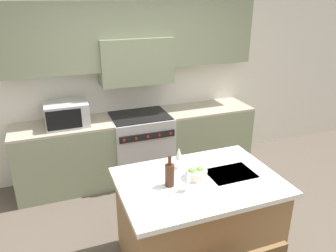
{
  "coord_description": "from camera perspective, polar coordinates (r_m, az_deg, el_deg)",
  "views": [
    {
      "loc": [
        -1.13,
        -2.25,
        2.45
      ],
      "look_at": [
        0.02,
        0.79,
        1.15
      ],
      "focal_mm": 35.0,
      "sensor_mm": 36.0,
      "label": 1
    }
  ],
  "objects": [
    {
      "name": "back_cabinetry",
      "position": [
        4.57,
        -6.17,
        10.8
      ],
      "size": [
        10.0,
        0.46,
        2.7
      ],
      "color": "silver",
      "rests_on": "ground_plane"
    },
    {
      "name": "fruit_bowl",
      "position": [
        3.02,
        4.86,
        -8.21
      ],
      "size": [
        0.21,
        0.21,
        0.11
      ],
      "color": "silver",
      "rests_on": "kitchen_island"
    },
    {
      "name": "wine_glass_far",
      "position": [
        3.12,
        1.9,
        -4.9
      ],
      "size": [
        0.07,
        0.07,
        0.22
      ],
      "color": "white",
      "rests_on": "kitchen_island"
    },
    {
      "name": "wine_bottle",
      "position": [
        2.86,
        0.3,
        -8.43
      ],
      "size": [
        0.09,
        0.09,
        0.29
      ],
      "color": "#422314",
      "rests_on": "kitchen_island"
    },
    {
      "name": "back_counter",
      "position": [
        4.69,
        -4.81,
        -3.45
      ],
      "size": [
        3.33,
        0.62,
        0.91
      ],
      "color": "gray",
      "rests_on": "ground_plane"
    },
    {
      "name": "range_stove",
      "position": [
        4.67,
        -4.74,
        -3.47
      ],
      "size": [
        0.81,
        0.7,
        0.93
      ],
      "color": "#B7B7BC",
      "rests_on": "ground_plane"
    },
    {
      "name": "kitchen_island",
      "position": [
        3.26,
        5.19,
        -16.01
      ],
      "size": [
        1.45,
        1.02,
        0.9
      ],
      "color": "olive",
      "rests_on": "ground_plane"
    },
    {
      "name": "wine_glass_near",
      "position": [
        2.77,
        3.29,
        -8.59
      ],
      "size": [
        0.07,
        0.07,
        0.22
      ],
      "color": "white",
      "rests_on": "kitchen_island"
    },
    {
      "name": "microwave",
      "position": [
        4.32,
        -17.23,
        2.05
      ],
      "size": [
        0.53,
        0.44,
        0.3
      ],
      "color": "#B7B7BC",
      "rests_on": "back_counter"
    }
  ]
}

